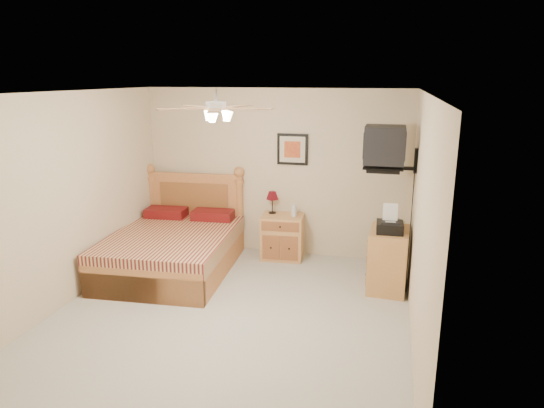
# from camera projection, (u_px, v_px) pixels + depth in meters

# --- Properties ---
(floor) EXTENTS (4.50, 4.50, 0.00)m
(floor) POSITION_uv_depth(u_px,v_px,m) (228.00, 318.00, 5.51)
(floor) COLOR #ACA89B
(floor) RESTS_ON ground
(ceiling) EXTENTS (4.00, 4.50, 0.04)m
(ceiling) POSITION_uv_depth(u_px,v_px,m) (223.00, 93.00, 4.87)
(ceiling) COLOR white
(ceiling) RESTS_ON ground
(wall_back) EXTENTS (4.00, 0.04, 2.50)m
(wall_back) POSITION_uv_depth(u_px,v_px,m) (275.00, 173.00, 7.30)
(wall_back) COLOR beige
(wall_back) RESTS_ON ground
(wall_front) EXTENTS (4.00, 0.04, 2.50)m
(wall_front) POSITION_uv_depth(u_px,v_px,m) (108.00, 306.00, 3.08)
(wall_front) COLOR beige
(wall_front) RESTS_ON ground
(wall_left) EXTENTS (0.04, 4.50, 2.50)m
(wall_left) POSITION_uv_depth(u_px,v_px,m) (63.00, 201.00, 5.66)
(wall_left) COLOR beige
(wall_left) RESTS_ON ground
(wall_right) EXTENTS (0.04, 4.50, 2.50)m
(wall_right) POSITION_uv_depth(u_px,v_px,m) (420.00, 226.00, 4.72)
(wall_right) COLOR beige
(wall_right) RESTS_ON ground
(bed) EXTENTS (1.71, 2.16, 1.33)m
(bed) POSITION_uv_depth(u_px,v_px,m) (171.00, 226.00, 6.67)
(bed) COLOR #AF6634
(bed) RESTS_ON ground
(nightstand) EXTENTS (0.64, 0.50, 0.66)m
(nightstand) POSITION_uv_depth(u_px,v_px,m) (282.00, 237.00, 7.26)
(nightstand) COLOR #C47B48
(nightstand) RESTS_ON ground
(table_lamp) EXTENTS (0.20, 0.20, 0.34)m
(table_lamp) POSITION_uv_depth(u_px,v_px,m) (272.00, 202.00, 7.26)
(table_lamp) COLOR #5F0C17
(table_lamp) RESTS_ON nightstand
(lotion_bottle) EXTENTS (0.11, 0.11, 0.22)m
(lotion_bottle) POSITION_uv_depth(u_px,v_px,m) (294.00, 209.00, 7.10)
(lotion_bottle) COLOR silver
(lotion_bottle) RESTS_ON nightstand
(framed_picture) EXTENTS (0.46, 0.04, 0.46)m
(framed_picture) POSITION_uv_depth(u_px,v_px,m) (293.00, 149.00, 7.12)
(framed_picture) COLOR black
(framed_picture) RESTS_ON wall_back
(dresser) EXTENTS (0.50, 0.69, 0.79)m
(dresser) POSITION_uv_depth(u_px,v_px,m) (388.00, 259.00, 6.18)
(dresser) COLOR #B2703D
(dresser) RESTS_ON ground
(fax_machine) EXTENTS (0.34, 0.35, 0.34)m
(fax_machine) POSITION_uv_depth(u_px,v_px,m) (390.00, 219.00, 5.94)
(fax_machine) COLOR black
(fax_machine) RESTS_ON dresser
(magazine_lower) EXTENTS (0.28, 0.31, 0.02)m
(magazine_lower) POSITION_uv_depth(u_px,v_px,m) (387.00, 223.00, 6.34)
(magazine_lower) COLOR beige
(magazine_lower) RESTS_ON dresser
(magazine_upper) EXTENTS (0.28, 0.31, 0.02)m
(magazine_upper) POSITION_uv_depth(u_px,v_px,m) (388.00, 221.00, 6.35)
(magazine_upper) COLOR gray
(magazine_upper) RESTS_ON magazine_lower
(wall_tv) EXTENTS (0.56, 0.46, 0.58)m
(wall_tv) POSITION_uv_depth(u_px,v_px,m) (397.00, 148.00, 5.89)
(wall_tv) COLOR black
(wall_tv) RESTS_ON wall_right
(ceiling_fan) EXTENTS (1.14, 1.14, 0.28)m
(ceiling_fan) POSITION_uv_depth(u_px,v_px,m) (216.00, 108.00, 4.72)
(ceiling_fan) COLOR white
(ceiling_fan) RESTS_ON ceiling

